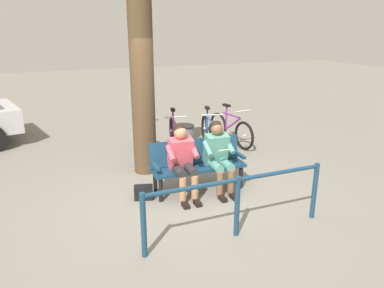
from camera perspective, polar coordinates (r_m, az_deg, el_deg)
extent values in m
plane|color=slate|center=(6.10, -0.07, -8.27)|extent=(40.00, 40.00, 0.00)
cube|color=navy|center=(6.17, 1.06, -3.67)|extent=(1.61, 0.49, 0.05)
cube|color=navy|center=(6.25, 0.44, -1.06)|extent=(1.60, 0.19, 0.42)
cube|color=navy|center=(6.42, 7.39, -1.64)|extent=(0.07, 0.40, 0.05)
cube|color=navy|center=(5.90, -5.82, -3.38)|extent=(0.07, 0.40, 0.05)
cylinder|color=black|center=(6.39, 7.66, -5.20)|extent=(0.07, 0.07, 0.40)
cylinder|color=black|center=(5.90, -4.91, -7.16)|extent=(0.07, 0.07, 0.40)
cylinder|color=black|center=(6.67, 6.29, -4.15)|extent=(0.07, 0.07, 0.40)
cylinder|color=black|center=(6.20, -5.77, -5.90)|extent=(0.07, 0.07, 0.40)
cube|color=#4C8C7A|center=(6.20, 3.77, -0.77)|extent=(0.39, 0.32, 0.55)
sphere|color=brown|center=(6.08, 3.91, 2.34)|extent=(0.21, 0.21, 0.21)
sphere|color=black|center=(6.10, 3.80, 2.75)|extent=(0.20, 0.20, 0.20)
cylinder|color=#4C8C7A|center=(6.15, 5.34, -3.16)|extent=(0.16, 0.40, 0.15)
cylinder|color=brown|center=(6.08, 6.09, -6.12)|extent=(0.11, 0.11, 0.45)
cube|color=black|center=(6.08, 6.45, -8.11)|extent=(0.10, 0.22, 0.07)
cylinder|color=#4C8C7A|center=(6.16, 5.93, -0.34)|extent=(0.10, 0.31, 0.23)
cylinder|color=#4C8C7A|center=(6.07, 3.63, -3.40)|extent=(0.16, 0.40, 0.15)
cylinder|color=brown|center=(6.00, 4.37, -6.41)|extent=(0.11, 0.11, 0.45)
cube|color=black|center=(6.00, 4.73, -8.43)|extent=(0.10, 0.22, 0.07)
cylinder|color=#4C8C7A|center=(6.00, 2.50, -0.76)|extent=(0.10, 0.31, 0.23)
cube|color=silver|center=(5.93, 4.96, -1.08)|extent=(0.20, 0.13, 0.09)
cube|color=#D84C59|center=(5.98, -1.84, -1.45)|extent=(0.39, 0.32, 0.55)
sphere|color=#A87554|center=(5.86, -1.81, 1.76)|extent=(0.21, 0.21, 0.21)
sphere|color=black|center=(5.87, -1.91, 2.18)|extent=(0.20, 0.20, 0.20)
cylinder|color=#262628|center=(5.91, -0.27, -3.95)|extent=(0.16, 0.40, 0.15)
cylinder|color=#A87554|center=(5.85, 0.42, -7.05)|extent=(0.11, 0.11, 0.45)
cube|color=black|center=(5.85, 0.77, -9.12)|extent=(0.10, 0.22, 0.07)
cylinder|color=#D84C59|center=(5.92, 0.36, -1.02)|extent=(0.10, 0.31, 0.23)
cylinder|color=#262628|center=(5.85, -2.11, -4.21)|extent=(0.16, 0.40, 0.15)
cylinder|color=#A87554|center=(5.78, -1.45, -7.34)|extent=(0.11, 0.11, 0.45)
cube|color=black|center=(5.78, -1.11, -9.44)|extent=(0.10, 0.22, 0.07)
cylinder|color=#D84C59|center=(5.80, -3.33, -1.46)|extent=(0.10, 0.31, 0.23)
cube|color=black|center=(6.03, -7.58, -7.51)|extent=(0.33, 0.22, 0.24)
cylinder|color=#4C3823|center=(6.76, -7.78, 10.04)|extent=(0.43, 0.43, 3.57)
cylinder|color=slate|center=(7.25, -1.25, -0.43)|extent=(0.39, 0.39, 0.83)
cylinder|color=black|center=(7.13, -1.28, 2.84)|extent=(0.41, 0.41, 0.03)
torus|color=black|center=(8.36, 8.13, 1.29)|extent=(0.16, 0.66, 0.66)
cylinder|color=silver|center=(8.36, 8.13, 1.29)|extent=(0.06, 0.07, 0.06)
torus|color=black|center=(9.14, 4.11, 2.85)|extent=(0.16, 0.66, 0.66)
cylinder|color=silver|center=(9.14, 4.11, 2.85)|extent=(0.06, 0.07, 0.06)
cylinder|color=#8C268C|center=(8.65, 6.11, 4.53)|extent=(0.14, 0.63, 0.04)
cylinder|color=#8C268C|center=(8.63, 6.39, 3.13)|extent=(0.13, 0.60, 0.43)
cylinder|color=#8C268C|center=(8.81, 5.38, 4.26)|extent=(0.04, 0.04, 0.55)
cube|color=black|center=(8.75, 5.43, 6.05)|extent=(0.12, 0.23, 0.05)
cylinder|color=#B2B2B7|center=(8.30, 7.86, 5.10)|extent=(0.48, 0.10, 0.03)
torus|color=black|center=(7.92, 3.23, 0.51)|extent=(0.22, 0.65, 0.66)
cylinder|color=silver|center=(7.92, 3.23, 0.51)|extent=(0.06, 0.07, 0.06)
torus|color=black|center=(8.88, 1.98, 2.45)|extent=(0.22, 0.65, 0.66)
cylinder|color=silver|center=(8.88, 1.98, 2.45)|extent=(0.06, 0.07, 0.06)
cylinder|color=#1E519E|center=(8.30, 2.61, 4.05)|extent=(0.20, 0.62, 0.04)
cylinder|color=#1E519E|center=(8.28, 2.69, 2.58)|extent=(0.19, 0.59, 0.43)
cylinder|color=#1E519E|center=(8.50, 2.38, 3.82)|extent=(0.04, 0.04, 0.55)
cube|color=black|center=(8.43, 2.40, 5.67)|extent=(0.14, 0.24, 0.05)
cylinder|color=#B2B2B7|center=(7.87, 3.16, 4.55)|extent=(0.47, 0.15, 0.03)
torus|color=black|center=(7.73, -2.40, 0.08)|extent=(0.21, 0.66, 0.66)
cylinder|color=silver|center=(7.73, -2.40, 0.08)|extent=(0.06, 0.07, 0.06)
torus|color=black|center=(8.70, -3.19, 2.11)|extent=(0.21, 0.66, 0.66)
cylinder|color=silver|center=(8.70, -3.19, 2.11)|extent=(0.06, 0.07, 0.06)
cylinder|color=#8C268C|center=(8.11, -2.86, 3.73)|extent=(0.19, 0.62, 0.04)
cylinder|color=#8C268C|center=(8.09, -2.78, 2.22)|extent=(0.18, 0.59, 0.43)
cylinder|color=#8C268C|center=(8.31, -2.99, 3.49)|extent=(0.04, 0.04, 0.55)
cube|color=black|center=(8.25, -3.02, 5.38)|extent=(0.14, 0.23, 0.05)
cylinder|color=#B2B2B7|center=(7.68, -2.55, 4.22)|extent=(0.47, 0.14, 0.03)
torus|color=black|center=(7.49, -6.75, -0.62)|extent=(0.07, 0.66, 0.66)
cylinder|color=silver|center=(7.49, -6.75, -0.62)|extent=(0.05, 0.06, 0.06)
torus|color=black|center=(8.44, -8.56, 1.43)|extent=(0.07, 0.66, 0.66)
cylinder|color=silver|center=(8.44, -8.56, 1.43)|extent=(0.05, 0.06, 0.06)
cylinder|color=orange|center=(7.86, -7.82, 3.11)|extent=(0.05, 0.63, 0.04)
cylinder|color=orange|center=(7.84, -7.62, 1.56)|extent=(0.05, 0.60, 0.43)
cylinder|color=orange|center=(8.05, -8.12, 2.87)|extent=(0.04, 0.04, 0.55)
cube|color=black|center=(7.98, -8.21, 4.81)|extent=(0.09, 0.22, 0.05)
cylinder|color=#B2B2B7|center=(7.43, -7.11, 3.64)|extent=(0.48, 0.04, 0.03)
cylinder|color=navy|center=(5.60, 18.59, -6.97)|extent=(0.07, 0.07, 0.85)
cylinder|color=navy|center=(4.92, 7.06, -9.68)|extent=(0.07, 0.07, 0.85)
cylinder|color=navy|center=(4.50, -7.59, -12.50)|extent=(0.07, 0.07, 0.85)
cylinder|color=navy|center=(4.75, 7.24, -5.56)|extent=(2.54, 0.06, 0.06)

